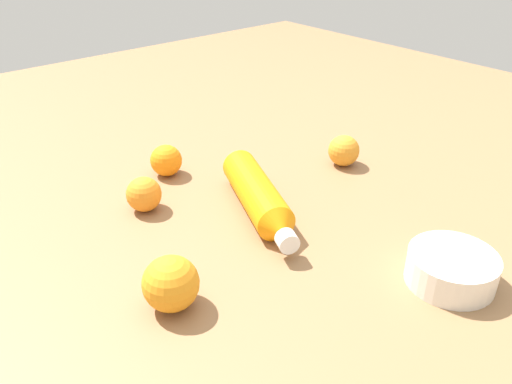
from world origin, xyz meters
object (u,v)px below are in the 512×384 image
object	(u,v)px
orange_0	(166,160)
orange_2	(344,151)
orange_1	(171,283)
water_bottle	(260,198)
ceramic_bowl	(451,269)
orange_3	(144,194)

from	to	relation	value
orange_0	orange_2	xyz separation A→B (m)	(0.20, 0.31, 0.00)
orange_1	orange_2	world-z (taller)	orange_1
water_bottle	ceramic_bowl	world-z (taller)	water_bottle
orange_2	orange_3	distance (m)	0.43
orange_0	ceramic_bowl	bearing A→B (deg)	13.39
orange_2	orange_3	bearing A→B (deg)	-105.14
orange_1	orange_2	bearing A→B (deg)	105.21
orange_0	orange_3	world-z (taller)	same
orange_2	ceramic_bowl	xyz separation A→B (m)	(0.36, -0.17, -0.01)
orange_0	orange_1	world-z (taller)	orange_1
water_bottle	orange_0	bearing A→B (deg)	-146.30
orange_3	ceramic_bowl	world-z (taller)	orange_3
orange_1	orange_3	distance (m)	0.27
orange_0	orange_2	world-z (taller)	orange_2
water_bottle	ceramic_bowl	xyz separation A→B (m)	(0.33, 0.09, -0.01)
orange_0	ceramic_bowl	world-z (taller)	orange_0
orange_0	ceramic_bowl	size ratio (longest dim) A/B	0.49
orange_1	orange_3	bearing A→B (deg)	157.96
orange_1	orange_2	xyz separation A→B (m)	(-0.14, 0.52, -0.01)
orange_0	orange_1	size ratio (longest dim) A/B	0.81
water_bottle	orange_2	distance (m)	0.27
water_bottle	ceramic_bowl	distance (m)	0.34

